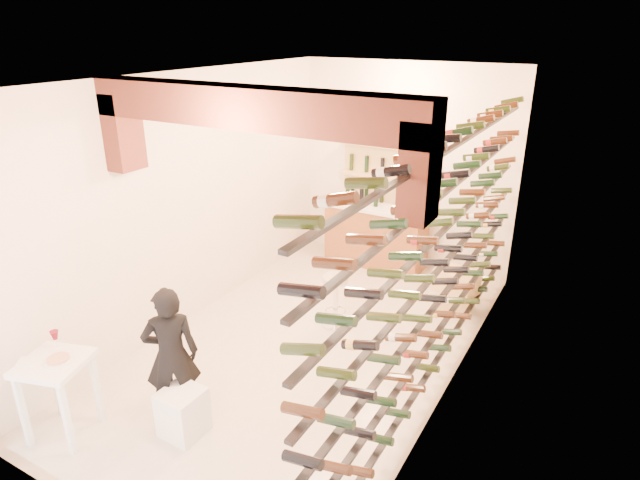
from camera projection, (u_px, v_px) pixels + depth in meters
The scene contains 11 objects.
ground at pixel (308, 345), 6.69m from camera, with size 6.00×6.00×0.00m, color beige.
room_shell at pixel (293, 173), 5.63m from camera, with size 3.52×6.02×3.21m.
wine_rack at pixel (438, 255), 5.40m from camera, with size 0.32×5.70×2.56m.
back_counter at pixel (376, 233), 8.76m from camera, with size 1.70×0.62×1.29m.
back_shelving at pixel (383, 192), 8.71m from camera, with size 1.40×0.31×2.73m.
tasting_table at pixel (56, 374), 5.02m from camera, with size 0.71×0.71×1.00m.
white_stool at pixel (183, 412), 5.17m from camera, with size 0.38×0.38×0.48m, color white.
person at pixel (171, 355), 5.21m from camera, with size 0.53×0.35×1.45m, color black.
chrome_barstool at pixel (336, 297), 6.99m from camera, with size 0.36×0.36×0.70m.
crate_lower at pixel (454, 301), 7.46m from camera, with size 0.46×0.32×0.28m, color #E8BD7F.
crate_upper at pixel (456, 281), 7.35m from camera, with size 0.55×0.38×0.32m, color #E8BD7F.
Camera 1 is at (2.97, -4.88, 3.71)m, focal length 30.30 mm.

